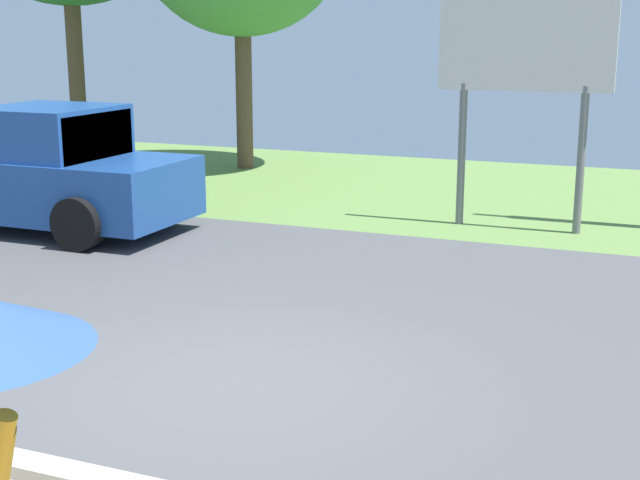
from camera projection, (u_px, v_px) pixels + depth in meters
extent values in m
cube|color=#4C4C4F|center=(319.00, 320.00, 9.65)|extent=(40.00, 8.00, 0.10)
cube|color=olive|center=(478.00, 195.00, 16.86)|extent=(40.00, 8.00, 0.10)
cube|color=#1E478C|center=(26.00, 183.00, 13.82)|extent=(5.20, 2.00, 0.90)
cube|color=#1E478C|center=(49.00, 136.00, 13.46)|extent=(1.80, 1.84, 0.90)
cube|color=#2D3842|center=(96.00, 139.00, 13.15)|extent=(0.10, 1.70, 0.77)
cylinder|color=black|center=(156.00, 199.00, 14.17)|extent=(0.76, 0.28, 0.76)
cylinder|color=black|center=(78.00, 224.00, 12.37)|extent=(0.76, 0.28, 0.76)
cylinder|color=slate|center=(462.00, 155.00, 13.90)|extent=(0.12, 0.12, 2.20)
cylinder|color=slate|center=(581.00, 161.00, 13.24)|extent=(0.12, 0.12, 2.20)
cube|color=silver|center=(526.00, 43.00, 13.18)|extent=(2.60, 0.10, 1.40)
cylinder|color=brown|center=(76.00, 69.00, 20.00)|extent=(0.36, 0.36, 4.24)
cylinder|color=brown|center=(244.00, 90.00, 19.39)|extent=(0.36, 0.36, 3.43)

